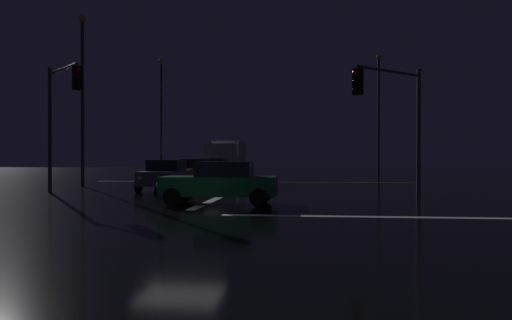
{
  "coord_description": "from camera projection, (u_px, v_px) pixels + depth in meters",
  "views": [
    {
      "loc": [
        4.08,
        -15.85,
        1.8
      ],
      "look_at": [
        1.0,
        11.9,
        1.56
      ],
      "focal_mm": 37.42,
      "sensor_mm": 36.0,
      "label": 1
    }
  ],
  "objects": [
    {
      "name": "ground",
      "position": [
        180.0,
        216.0,
        16.21
      ],
      "size": [
        120.0,
        120.0,
        0.1
      ],
      "primitive_type": "cube",
      "color": "black"
    },
    {
      "name": "stop_line_north",
      "position": [
        226.0,
        194.0,
        24.46
      ],
      "size": [
        0.35,
        14.21,
        0.01
      ],
      "color": "white",
      "rests_on": "ground"
    },
    {
      "name": "centre_line_ns",
      "position": [
        254.0,
        182.0,
        35.99
      ],
      "size": [
        22.0,
        0.15,
        0.01
      ],
      "color": "yellow",
      "rests_on": "ground"
    },
    {
      "name": "crosswalk_bar_east",
      "position": [
        466.0,
        218.0,
        15.29
      ],
      "size": [
        14.21,
        0.4,
        0.01
      ],
      "color": "white",
      "rests_on": "ground"
    },
    {
      "name": "sedan_gray",
      "position": [
        166.0,
        175.0,
        27.2
      ],
      "size": [
        2.02,
        4.33,
        1.57
      ],
      "color": "slate",
      "rests_on": "ground"
    },
    {
      "name": "sedan_orange",
      "position": [
        194.0,
        171.0,
        33.9
      ],
      "size": [
        2.02,
        4.33,
        1.57
      ],
      "color": "#C66014",
      "rests_on": "ground"
    },
    {
      "name": "sedan_silver",
      "position": [
        214.0,
        168.0,
        40.58
      ],
      "size": [
        2.02,
        4.33,
        1.57
      ],
      "color": "#B7B7BC",
      "rests_on": "ground"
    },
    {
      "name": "box_truck",
      "position": [
        227.0,
        156.0,
        47.76
      ],
      "size": [
        2.68,
        8.28,
        3.08
      ],
      "color": "beige",
      "rests_on": "ground"
    },
    {
      "name": "sedan_green_crossing",
      "position": [
        221.0,
        182.0,
        19.67
      ],
      "size": [
        4.33,
        2.02,
        1.57
      ],
      "color": "#14512D",
      "rests_on": "ground"
    },
    {
      "name": "traffic_signal_ne",
      "position": [
        393.0,
        105.0,
        22.7
      ],
      "size": [
        3.25,
        3.25,
        5.67
      ],
      "color": "#4C4C51",
      "rests_on": "ground"
    },
    {
      "name": "traffic_signal_nw",
      "position": [
        61.0,
        104.0,
        24.54
      ],
      "size": [
        2.91,
        2.91,
        6.05
      ],
      "color": "#4C4C51",
      "rests_on": "ground"
    },
    {
      "name": "streetlamp_left_near",
      "position": [
        82.0,
        88.0,
        31.01
      ],
      "size": [
        0.44,
        0.44,
        9.99
      ],
      "color": "#424247",
      "rests_on": "ground"
    },
    {
      "name": "streetlamp_right_far",
      "position": [
        379.0,
        107.0,
        44.84
      ],
      "size": [
        0.44,
        0.44,
        10.28
      ],
      "color": "#424247",
      "rests_on": "ground"
    },
    {
      "name": "streetlamp_left_far",
      "position": [
        161.0,
        109.0,
        46.91
      ],
      "size": [
        0.44,
        0.44,
        10.27
      ],
      "color": "#424247",
      "rests_on": "ground"
    }
  ]
}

